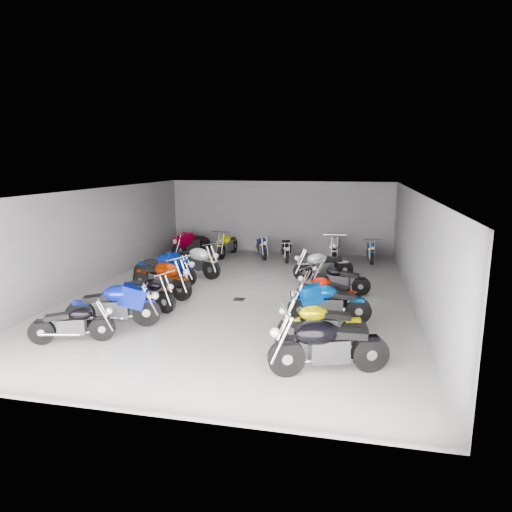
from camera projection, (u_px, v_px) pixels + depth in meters
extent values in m
plane|color=gray|center=(243.00, 295.00, 14.13)|extent=(14.00, 14.00, 0.00)
cube|color=slate|center=(280.00, 217.00, 20.50)|extent=(10.00, 0.10, 3.20)
cube|color=slate|center=(94.00, 238.00, 14.84)|extent=(0.10, 14.00, 3.20)
cube|color=slate|center=(416.00, 251.00, 12.77)|extent=(0.10, 14.00, 3.20)
cube|color=black|center=(242.00, 190.00, 13.48)|extent=(10.00, 14.00, 0.04)
cube|color=black|center=(239.00, 299.00, 13.65)|extent=(0.32, 0.32, 0.01)
cylinder|color=black|center=(102.00, 329.00, 10.47)|extent=(0.58, 0.32, 0.58)
cylinder|color=black|center=(42.00, 332.00, 10.27)|extent=(0.59, 0.34, 0.58)
cube|color=#2D2D30|center=(72.00, 326.00, 10.35)|extent=(0.65, 0.47, 0.36)
ellipsoid|color=black|center=(80.00, 314.00, 10.32)|extent=(0.71, 0.56, 0.33)
cube|color=black|center=(58.00, 317.00, 10.25)|extent=(0.61, 0.44, 0.16)
cylinder|color=black|center=(147.00, 312.00, 11.41)|extent=(0.72, 0.37, 0.71)
cylinder|color=black|center=(80.00, 315.00, 11.21)|extent=(0.72, 0.39, 0.71)
cube|color=#2D2D30|center=(113.00, 309.00, 11.29)|extent=(0.79, 0.55, 0.44)
ellipsoid|color=#081689|center=(123.00, 295.00, 11.24)|extent=(0.86, 0.67, 0.40)
cube|color=black|center=(98.00, 298.00, 11.18)|extent=(0.74, 0.52, 0.20)
cylinder|color=black|center=(166.00, 302.00, 12.40)|extent=(0.63, 0.33, 0.62)
cylinder|color=black|center=(129.00, 294.00, 13.13)|extent=(0.63, 0.35, 0.62)
cube|color=#2D2D30|center=(147.00, 294.00, 12.75)|extent=(0.69, 0.49, 0.39)
ellipsoid|color=black|center=(152.00, 285.00, 12.57)|extent=(0.75, 0.59, 0.35)
cube|color=black|center=(139.00, 283.00, 12.85)|extent=(0.65, 0.46, 0.18)
cylinder|color=black|center=(181.00, 289.00, 13.50)|extent=(0.73, 0.41, 0.73)
cylinder|color=black|center=(143.00, 280.00, 14.40)|extent=(0.74, 0.43, 0.73)
cube|color=#2D2D30|center=(161.00, 281.00, 13.93)|extent=(0.82, 0.59, 0.46)
ellipsoid|color=#821900|center=(167.00, 270.00, 13.71)|extent=(0.89, 0.71, 0.41)
cube|color=black|center=(152.00, 269.00, 14.06)|extent=(0.76, 0.56, 0.21)
cylinder|color=black|center=(186.00, 277.00, 14.92)|extent=(0.72, 0.24, 0.71)
cylinder|color=black|center=(144.00, 273.00, 15.46)|extent=(0.73, 0.26, 0.71)
cube|color=#2D2D30|center=(164.00, 271.00, 15.17)|extent=(0.76, 0.43, 0.44)
ellipsoid|color=#041E90|center=(170.00, 262.00, 15.02)|extent=(0.81, 0.54, 0.40)
cube|color=black|center=(155.00, 261.00, 15.22)|extent=(0.71, 0.40, 0.20)
cylinder|color=black|center=(211.00, 269.00, 15.94)|extent=(0.71, 0.41, 0.71)
cylinder|color=black|center=(178.00, 263.00, 16.84)|extent=(0.72, 0.43, 0.71)
cube|color=#2D2D30|center=(194.00, 263.00, 16.37)|extent=(0.80, 0.59, 0.45)
ellipsoid|color=silver|center=(199.00, 254.00, 16.16)|extent=(0.87, 0.70, 0.40)
cube|color=black|center=(186.00, 254.00, 16.50)|extent=(0.75, 0.55, 0.20)
cylinder|color=black|center=(287.00, 358.00, 8.72)|extent=(0.74, 0.39, 0.73)
cylinder|color=black|center=(370.00, 354.00, 8.92)|extent=(0.75, 0.41, 0.73)
cube|color=#2D2D30|center=(329.00, 350.00, 8.80)|extent=(0.82, 0.57, 0.46)
ellipsoid|color=black|center=(317.00, 333.00, 8.69)|extent=(0.89, 0.69, 0.41)
cube|color=black|center=(348.00, 334.00, 8.78)|extent=(0.77, 0.54, 0.21)
cylinder|color=black|center=(291.00, 330.00, 10.31)|extent=(0.64, 0.22, 0.63)
cylinder|color=black|center=(354.00, 332.00, 10.22)|extent=(0.64, 0.24, 0.63)
cube|color=#2D2D30|center=(323.00, 327.00, 10.24)|extent=(0.67, 0.39, 0.39)
ellipsoid|color=#BDAC00|center=(314.00, 313.00, 10.19)|extent=(0.72, 0.49, 0.35)
cube|color=black|center=(337.00, 315.00, 10.17)|extent=(0.63, 0.36, 0.18)
cylinder|color=black|center=(300.00, 309.00, 11.74)|extent=(0.67, 0.21, 0.65)
cylinder|color=black|center=(358.00, 311.00, 11.60)|extent=(0.67, 0.23, 0.65)
cube|color=#2D2D30|center=(329.00, 306.00, 11.65)|extent=(0.70, 0.38, 0.41)
ellipsoid|color=#003A94|center=(321.00, 294.00, 11.61)|extent=(0.74, 0.49, 0.37)
cube|color=black|center=(343.00, 296.00, 11.56)|extent=(0.65, 0.36, 0.19)
cylinder|color=black|center=(306.00, 294.00, 13.13)|extent=(0.61, 0.34, 0.61)
cylinder|color=black|center=(351.00, 302.00, 12.37)|extent=(0.62, 0.36, 0.61)
cube|color=#2D2D30|center=(328.00, 295.00, 12.73)|extent=(0.68, 0.50, 0.38)
ellipsoid|color=#9E0C00|center=(322.00, 283.00, 12.78)|extent=(0.74, 0.60, 0.34)
cube|color=black|center=(339.00, 287.00, 12.51)|extent=(0.64, 0.46, 0.17)
cylinder|color=black|center=(320.00, 282.00, 14.55)|extent=(0.58, 0.23, 0.57)
cylinder|color=black|center=(361.00, 286.00, 14.03)|extent=(0.59, 0.25, 0.57)
cube|color=#2D2D30|center=(340.00, 281.00, 14.27)|extent=(0.62, 0.38, 0.36)
ellipsoid|color=black|center=(335.00, 272.00, 14.29)|extent=(0.67, 0.48, 0.32)
cube|color=black|center=(350.00, 274.00, 14.11)|extent=(0.59, 0.36, 0.16)
cylinder|color=black|center=(303.00, 271.00, 15.74)|extent=(0.66, 0.38, 0.66)
cylinder|color=black|center=(344.00, 270.00, 16.02)|extent=(0.67, 0.40, 0.66)
cube|color=#2D2D30|center=(323.00, 268.00, 15.85)|extent=(0.74, 0.55, 0.41)
ellipsoid|color=#B5B5B9|center=(317.00, 259.00, 15.74)|extent=(0.81, 0.66, 0.37)
cube|color=black|center=(333.00, 259.00, 15.86)|extent=(0.69, 0.51, 0.19)
cylinder|color=black|center=(179.00, 251.00, 19.34)|extent=(0.41, 0.69, 0.69)
cylinder|color=black|center=(204.00, 245.00, 20.58)|extent=(0.43, 0.70, 0.69)
cube|color=#2D2D30|center=(192.00, 245.00, 19.93)|extent=(0.58, 0.77, 0.43)
ellipsoid|color=maroon|center=(188.00, 238.00, 19.68)|extent=(0.70, 0.85, 0.39)
cube|color=black|center=(197.00, 238.00, 20.15)|extent=(0.55, 0.73, 0.20)
cylinder|color=black|center=(221.00, 252.00, 19.15)|extent=(0.19, 0.67, 0.66)
cylinder|color=black|center=(233.00, 246.00, 20.55)|extent=(0.21, 0.67, 0.66)
cube|color=#2D2D30|center=(227.00, 246.00, 19.83)|extent=(0.37, 0.70, 0.41)
ellipsoid|color=#D8DC00|center=(226.00, 240.00, 19.55)|extent=(0.47, 0.74, 0.37)
cube|color=black|center=(230.00, 239.00, 20.08)|extent=(0.34, 0.65, 0.19)
cylinder|color=black|center=(264.00, 253.00, 18.98)|extent=(0.34, 0.63, 0.62)
cylinder|color=black|center=(259.00, 247.00, 20.34)|extent=(0.35, 0.63, 0.62)
cube|color=#2D2D30|center=(262.00, 248.00, 19.64)|extent=(0.49, 0.69, 0.39)
ellipsoid|color=navy|center=(262.00, 242.00, 19.37)|extent=(0.60, 0.75, 0.35)
cube|color=black|center=(260.00, 240.00, 19.88)|extent=(0.46, 0.65, 0.18)
cylinder|color=black|center=(287.00, 256.00, 18.46)|extent=(0.26, 0.58, 0.57)
cylinder|color=black|center=(284.00, 250.00, 19.71)|extent=(0.27, 0.58, 0.57)
cube|color=#2D2D30|center=(285.00, 251.00, 19.07)|extent=(0.40, 0.62, 0.35)
ellipsoid|color=black|center=(286.00, 245.00, 18.82)|extent=(0.50, 0.67, 0.32)
cube|color=black|center=(285.00, 244.00, 19.29)|extent=(0.38, 0.58, 0.16)
cylinder|color=black|center=(334.00, 258.00, 17.83)|extent=(0.17, 0.72, 0.72)
cylinder|color=black|center=(335.00, 250.00, 19.39)|extent=(0.19, 0.72, 0.72)
cube|color=#2D2D30|center=(335.00, 251.00, 18.59)|extent=(0.36, 0.74, 0.45)
ellipsoid|color=#BBBCC3|center=(335.00, 244.00, 18.28)|extent=(0.47, 0.77, 0.40)
cube|color=black|center=(335.00, 242.00, 18.87)|extent=(0.33, 0.69, 0.20)
cylinder|color=black|center=(372.00, 258.00, 18.21)|extent=(0.14, 0.58, 0.58)
cylinder|color=black|center=(370.00, 251.00, 19.47)|extent=(0.16, 0.58, 0.58)
cube|color=#2D2D30|center=(371.00, 252.00, 18.82)|extent=(0.30, 0.60, 0.36)
ellipsoid|color=navy|center=(371.00, 246.00, 18.57)|extent=(0.39, 0.63, 0.32)
cube|color=black|center=(371.00, 245.00, 19.05)|extent=(0.28, 0.56, 0.16)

